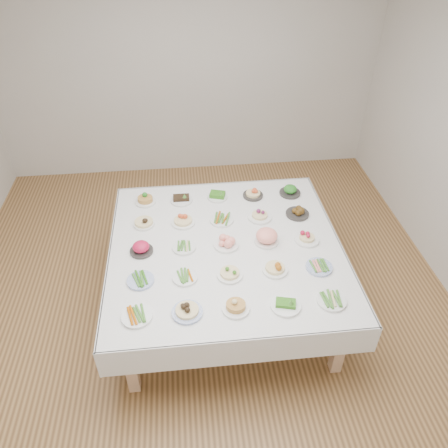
{
  "coord_description": "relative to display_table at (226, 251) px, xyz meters",
  "views": [
    {
      "loc": [
        -0.12,
        -3.1,
        3.32
      ],
      "look_at": [
        0.21,
        -0.02,
        0.88
      ],
      "focal_mm": 35.0,
      "sensor_mm": 36.0,
      "label": 1
    }
  ],
  "objects": [
    {
      "name": "dish_6",
      "position": [
        -0.38,
        -0.37,
        0.09
      ],
      "size": [
        0.21,
        0.21,
        0.05
      ],
      "color": "white",
      "rests_on": "display_table"
    },
    {
      "name": "dish_1",
      "position": [
        -0.38,
        -0.74,
        0.13
      ],
      "size": [
        0.23,
        0.23,
        0.13
      ],
      "color": "#4C66B2",
      "rests_on": "display_table"
    },
    {
      "name": "room_envelope",
      "position": [
        -0.21,
        0.17,
        1.15
      ],
      "size": [
        5.02,
        5.02,
        2.81
      ],
      "color": "#A27543",
      "rests_on": "ground"
    },
    {
      "name": "dish_7",
      "position": [
        -0.01,
        -0.38,
        0.12
      ],
      "size": [
        0.21,
        0.21,
        0.11
      ],
      "color": "white",
      "rests_on": "display_table"
    },
    {
      "name": "dish_9",
      "position": [
        0.75,
        -0.37,
        0.09
      ],
      "size": [
        0.22,
        0.22,
        0.05
      ],
      "color": "#4C66B2",
      "rests_on": "display_table"
    },
    {
      "name": "dish_22",
      "position": [
        -0.0,
        0.75,
        0.1
      ],
      "size": [
        0.2,
        0.2,
        0.09
      ],
      "color": "white",
      "rests_on": "display_table"
    },
    {
      "name": "dish_14",
      "position": [
        0.74,
        -0.01,
        0.13
      ],
      "size": [
        0.22,
        0.22,
        0.12
      ],
      "color": "white",
      "rests_on": "display_table"
    },
    {
      "name": "dish_0",
      "position": [
        -0.75,
        -0.74,
        0.09
      ],
      "size": [
        0.24,
        0.23,
        0.06
      ],
      "color": "white",
      "rests_on": "display_table"
    },
    {
      "name": "dish_16",
      "position": [
        -0.37,
        0.37,
        0.13
      ],
      "size": [
        0.22,
        0.22,
        0.12
      ],
      "color": "white",
      "rests_on": "display_table"
    },
    {
      "name": "dish_15",
      "position": [
        -0.74,
        0.38,
        0.12
      ],
      "size": [
        0.2,
        0.2,
        0.11
      ],
      "color": "white",
      "rests_on": "display_table"
    },
    {
      "name": "dish_3",
      "position": [
        0.38,
        -0.76,
        0.11
      ],
      "size": [
        0.23,
        0.23,
        0.1
      ],
      "color": "white",
      "rests_on": "display_table"
    },
    {
      "name": "dish_11",
      "position": [
        -0.37,
        0.0,
        0.09
      ],
      "size": [
        0.21,
        0.21,
        0.05
      ],
      "color": "white",
      "rests_on": "display_table"
    },
    {
      "name": "dish_4",
      "position": [
        0.74,
        -0.75,
        0.09
      ],
      "size": [
        0.23,
        0.23,
        0.06
      ],
      "color": "white",
      "rests_on": "display_table"
    },
    {
      "name": "dish_2",
      "position": [
        -0.01,
        -0.74,
        0.12
      ],
      "size": [
        0.21,
        0.21,
        0.11
      ],
      "color": "white",
      "rests_on": "display_table"
    },
    {
      "name": "dish_12",
      "position": [
        0.0,
        0.0,
        0.12
      ],
      "size": [
        0.23,
        0.23,
        0.11
      ],
      "color": "white",
      "rests_on": "display_table"
    },
    {
      "name": "dish_13",
      "position": [
        0.37,
        0.01,
        0.13
      ],
      "size": [
        0.22,
        0.22,
        0.13
      ],
      "color": "white",
      "rests_on": "display_table"
    },
    {
      "name": "dish_21",
      "position": [
        -0.37,
        0.74,
        0.11
      ],
      "size": [
        0.22,
        0.22,
        0.09
      ],
      "color": "white",
      "rests_on": "display_table"
    },
    {
      "name": "dish_19",
      "position": [
        0.75,
        0.38,
        0.11
      ],
      "size": [
        0.22,
        0.22,
        0.1
      ],
      "color": "#2E2B29",
      "rests_on": "display_table"
    },
    {
      "name": "dish_10",
      "position": [
        -0.75,
        -0.01,
        0.12
      ],
      "size": [
        0.2,
        0.2,
        0.11
      ],
      "color": "#2E2B29",
      "rests_on": "display_table"
    },
    {
      "name": "dish_17",
      "position": [
        0.0,
        0.36,
        0.09
      ],
      "size": [
        0.23,
        0.23,
        0.06
      ],
      "color": "white",
      "rests_on": "display_table"
    },
    {
      "name": "dish_20",
      "position": [
        -0.74,
        0.75,
        0.12
      ],
      "size": [
        0.2,
        0.2,
        0.11
      ],
      "color": "white",
      "rests_on": "display_table"
    },
    {
      "name": "display_table",
      "position": [
        0.0,
        0.0,
        0.0
      ],
      "size": [
        2.08,
        2.08,
        0.75
      ],
      "color": "white",
      "rests_on": "ground"
    },
    {
      "name": "dish_24",
      "position": [
        0.76,
        0.75,
        0.12
      ],
      "size": [
        0.21,
        0.21,
        0.11
      ],
      "color": "#2E2B29",
      "rests_on": "display_table"
    },
    {
      "name": "dish_5",
      "position": [
        -0.74,
        -0.37,
        0.09
      ],
      "size": [
        0.24,
        0.22,
        0.06
      ],
      "color": "#4C66B2",
      "rests_on": "display_table"
    },
    {
      "name": "dish_23",
      "position": [
        0.37,
        0.74,
        0.12
      ],
      "size": [
        0.2,
        0.2,
        0.11
      ],
      "color": "#2E2B29",
      "rests_on": "display_table"
    },
    {
      "name": "dish_8",
      "position": [
        0.37,
        -0.36,
        0.13
      ],
      "size": [
        0.21,
        0.21,
        0.13
      ],
      "color": "white",
      "rests_on": "display_table"
    },
    {
      "name": "dish_18",
      "position": [
        0.37,
        0.37,
        0.13
      ],
      "size": [
        0.23,
        0.23,
        0.13
      ],
      "color": "white",
      "rests_on": "display_table"
    }
  ]
}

